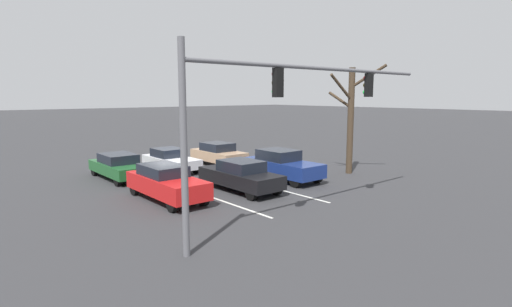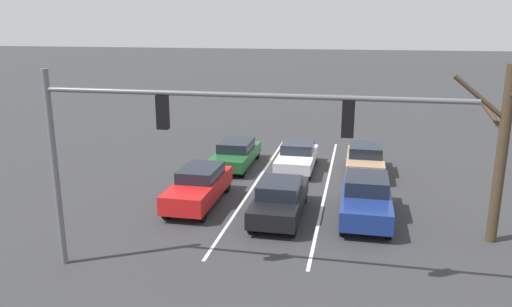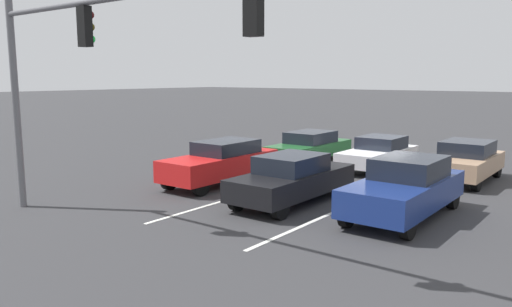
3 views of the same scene
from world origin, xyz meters
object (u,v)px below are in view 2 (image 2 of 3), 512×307
object	(u,v)px
car_navy_leftlane_front	(366,198)
car_darkgreen_rightlane_second	(236,153)
car_silver_midlane_second	(297,156)
bare_tree_near	(501,147)
traffic_signal_gantry	(171,131)
car_red_rightlane_front	(199,186)
car_black_midlane_front	(280,199)
car_tan_leftlane_second	(365,159)

from	to	relation	value
car_navy_leftlane_front	car_darkgreen_rightlane_second	xyz separation A→B (m)	(6.67, -5.94, -0.10)
car_silver_midlane_second	bare_tree_near	size ratio (longest dim) A/B	0.68
car_silver_midlane_second	traffic_signal_gantry	xyz separation A→B (m)	(2.14, 11.87, 3.74)
car_red_rightlane_front	car_silver_midlane_second	xyz separation A→B (m)	(-3.38, -5.89, -0.09)
traffic_signal_gantry	car_black_midlane_front	bearing A→B (deg)	-113.75
car_navy_leftlane_front	car_darkgreen_rightlane_second	world-z (taller)	car_navy_leftlane_front
car_navy_leftlane_front	traffic_signal_gantry	bearing A→B (deg)	46.07
car_black_midlane_front	car_tan_leftlane_second	xyz separation A→B (m)	(-3.27, -6.53, 0.01)
traffic_signal_gantry	car_darkgreen_rightlane_second	bearing A→B (deg)	-84.73
car_silver_midlane_second	bare_tree_near	xyz separation A→B (m)	(-7.69, 7.37, 2.68)
car_navy_leftlane_front	bare_tree_near	xyz separation A→B (m)	(-4.25, 1.29, 2.57)
car_silver_midlane_second	car_tan_leftlane_second	bearing A→B (deg)	178.22
car_navy_leftlane_front	car_tan_leftlane_second	world-z (taller)	car_navy_leftlane_front
car_tan_leftlane_second	bare_tree_near	bearing A→B (deg)	120.40
car_red_rightlane_front	car_darkgreen_rightlane_second	distance (m)	5.76
car_silver_midlane_second	car_darkgreen_rightlane_second	world-z (taller)	car_darkgreen_rightlane_second
car_tan_leftlane_second	traffic_signal_gantry	bearing A→B (deg)	64.65
car_tan_leftlane_second	traffic_signal_gantry	size ratio (longest dim) A/B	0.35
car_darkgreen_rightlane_second	bare_tree_near	xyz separation A→B (m)	(-10.91, 7.24, 2.67)
car_black_midlane_front	traffic_signal_gantry	xyz separation A→B (m)	(2.30, 5.23, 3.69)
car_navy_leftlane_front	car_red_rightlane_front	world-z (taller)	car_navy_leftlane_front
car_black_midlane_front	car_silver_midlane_second	world-z (taller)	car_black_midlane_front
car_red_rightlane_front	traffic_signal_gantry	bearing A→B (deg)	101.66
car_red_rightlane_front	car_tan_leftlane_second	size ratio (longest dim) A/B	1.13
car_red_rightlane_front	car_darkgreen_rightlane_second	world-z (taller)	car_red_rightlane_front
bare_tree_near	car_red_rightlane_front	bearing A→B (deg)	-7.61
car_black_midlane_front	car_silver_midlane_second	size ratio (longest dim) A/B	1.09
car_red_rightlane_front	car_navy_leftlane_front	bearing A→B (deg)	178.46
car_navy_leftlane_front	traffic_signal_gantry	size ratio (longest dim) A/B	0.39
car_black_midlane_front	car_red_rightlane_front	xyz separation A→B (m)	(3.53, -0.75, 0.04)
car_black_midlane_front	car_tan_leftlane_second	distance (m)	7.30
car_red_rightlane_front	car_silver_midlane_second	size ratio (longest dim) A/B	1.10
car_black_midlane_front	car_darkgreen_rightlane_second	xyz separation A→B (m)	(3.38, -6.51, -0.04)
car_black_midlane_front	bare_tree_near	bearing A→B (deg)	174.46
car_navy_leftlane_front	car_darkgreen_rightlane_second	bearing A→B (deg)	-41.73
car_darkgreen_rightlane_second	traffic_signal_gantry	distance (m)	12.36
car_black_midlane_front	car_tan_leftlane_second	bearing A→B (deg)	-116.61
car_navy_leftlane_front	car_silver_midlane_second	bearing A→B (deg)	-60.46
car_red_rightlane_front	bare_tree_near	world-z (taller)	bare_tree_near
car_black_midlane_front	car_red_rightlane_front	world-z (taller)	car_red_rightlane_front
car_darkgreen_rightlane_second	traffic_signal_gantry	bearing A→B (deg)	95.27
car_navy_leftlane_front	car_silver_midlane_second	distance (m)	6.98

